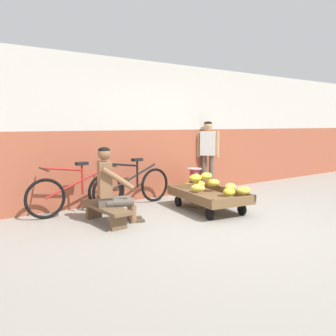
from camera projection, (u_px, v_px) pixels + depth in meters
ground_plane at (239, 230)px, 4.95m from camera, size 80.00×80.00×0.00m
back_wall at (140, 131)px, 6.94m from camera, size 16.00×0.30×2.67m
banana_cart at (209, 197)px, 6.02m from camera, size 1.04×1.55×0.36m
banana_pile at (214, 185)px, 5.96m from camera, size 0.88×1.12×0.26m
low_bench at (105, 210)px, 5.23m from camera, size 0.34×1.11×0.27m
vendor_seated at (111, 186)px, 5.22m from camera, size 0.73×0.59×1.14m
plastic_crate at (194, 190)px, 7.12m from camera, size 0.36×0.28×0.30m
weighing_scale at (194, 175)px, 7.08m from camera, size 0.30×0.30×0.29m
bicycle_near_left at (77, 193)px, 5.76m from camera, size 1.66×0.48×0.86m
bicycle_far_left at (133, 186)px, 6.38m from camera, size 1.66×0.48×0.86m
customer_adult at (208, 148)px, 7.63m from camera, size 0.36×0.38×1.53m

